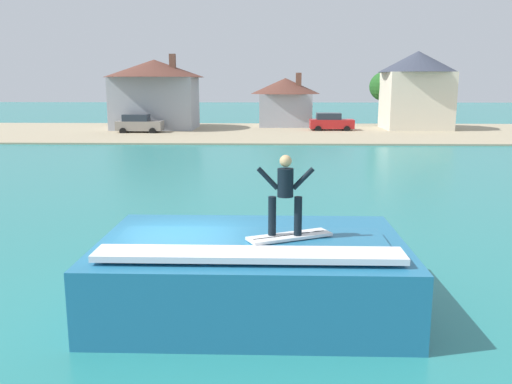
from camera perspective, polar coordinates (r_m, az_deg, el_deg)
ground_plane at (r=12.37m, az=-8.08°, el=-11.39°), size 260.00×260.00×0.00m
wave_crest at (r=11.71m, az=-0.46°, el=-8.43°), size 6.43×4.33×1.69m
surfboard at (r=11.01m, az=3.57°, el=-4.68°), size 1.79×1.19×0.06m
surfer at (r=10.77m, az=3.11°, el=0.11°), size 1.15×0.32×1.63m
shoreline_bank at (r=53.57m, az=-0.46°, el=6.34°), size 120.00×21.83×0.14m
car_near_shore at (r=53.72m, az=-12.22°, el=7.04°), size 4.36×2.22×1.86m
car_far_shore at (r=55.48m, az=7.89°, el=7.32°), size 4.39×2.31×1.86m
house_with_chimney at (r=57.79m, az=-10.60°, el=10.56°), size 10.31×10.31×7.69m
house_gabled_white at (r=58.84m, az=16.56°, el=10.56°), size 7.95×7.95×8.00m
house_small_cottage at (r=60.81m, az=3.10°, el=9.70°), size 7.64×7.64×5.91m
tree_tall_bare at (r=62.45m, az=13.31°, el=10.74°), size 3.17×3.17×6.04m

